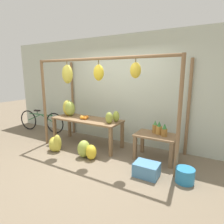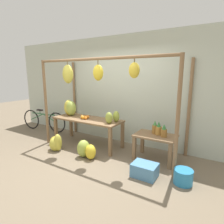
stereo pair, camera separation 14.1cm
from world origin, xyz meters
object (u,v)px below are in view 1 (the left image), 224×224
pineapple_cluster (159,129)px  parked_bicycle (41,121)px  orange_pile (84,117)px  blue_bucket (185,175)px  fruit_crate_white (147,169)px  papaya_pile (112,117)px  banana_pile_ground_right (87,150)px  banana_pile_ground_left (55,144)px  banana_pile_on_table (69,109)px

pineapple_cluster → parked_bicycle: (-3.86, 0.13, -0.34)m
orange_pile → blue_bucket: bearing=-11.0°
fruit_crate_white → papaya_pile: papaya_pile is taller
pineapple_cluster → banana_pile_ground_right: bearing=-152.4°
banana_pile_ground_left → fruit_crate_white: 2.29m
banana_pile_on_table → parked_bicycle: (-1.38, 0.17, -0.56)m
banana_pile_ground_right → papaya_pile: size_ratio=1.45×
banana_pile_ground_right → parked_bicycle: (-2.47, 0.86, 0.16)m
banana_pile_on_table → fruit_crate_white: 2.72m
banana_pile_on_table → pineapple_cluster: 2.50m
banana_pile_ground_right → fruit_crate_white: banana_pile_ground_right is taller
blue_bucket → papaya_pile: (-1.73, 0.53, 0.71)m
banana_pile_ground_left → papaya_pile: size_ratio=1.16×
pineapple_cluster → papaya_pile: 1.10m
fruit_crate_white → papaya_pile: bearing=149.0°
pineapple_cluster → banana_pile_ground_right: 1.65m
papaya_pile → banana_pile_ground_left: bearing=-151.0°
pineapple_cluster → blue_bucket: size_ratio=1.11×
banana_pile_on_table → banana_pile_ground_right: bearing=-32.1°
parked_bicycle → banana_pile_ground_left: bearing=-30.2°
fruit_crate_white → blue_bucket: blue_bucket is taller
orange_pile → banana_pile_ground_right: orange_pile is taller
orange_pile → banana_pile_ground_left: orange_pile is taller
pineapple_cluster → blue_bucket: pineapple_cluster is taller
banana_pile_on_table → pineapple_cluster: (2.49, 0.04, -0.22)m
orange_pile → banana_pile_ground_left: bearing=-122.9°
papaya_pile → banana_pile_on_table: bearing=176.6°
papaya_pile → banana_pile_ground_right: bearing=-117.2°
pineapple_cluster → papaya_pile: size_ratio=0.97×
pineapple_cluster → banana_pile_ground_left: 2.47m
banana_pile_on_table → fruit_crate_white: (2.50, -0.74, -0.78)m
fruit_crate_white → parked_bicycle: 3.99m
blue_bucket → papaya_pile: bearing=163.0°
banana_pile_ground_right → parked_bicycle: bearing=160.9°
papaya_pile → orange_pile: bearing=-177.1°
blue_bucket → papaya_pile: papaya_pile is taller
pineapple_cluster → blue_bucket: bearing=-45.1°
orange_pile → parked_bicycle: bearing=171.6°
orange_pile → banana_pile_ground_right: 0.94m
blue_bucket → parked_bicycle: 4.59m
pineapple_cluster → banana_pile_ground_right: (-1.39, -0.73, -0.50)m
banana_pile_on_table → papaya_pile: size_ratio=1.35×
pineapple_cluster → fruit_crate_white: pineapple_cluster is taller
banana_pile_on_table → parked_bicycle: bearing=173.0°
orange_pile → papaya_pile: papaya_pile is taller
pineapple_cluster → banana_pile_ground_left: (-2.28, -0.79, -0.51)m
banana_pile_ground_right → orange_pile: bearing=131.0°
banana_pile_ground_left → banana_pile_ground_right: size_ratio=0.80×
pineapple_cluster → banana_pile_ground_left: size_ratio=0.83×
orange_pile → banana_pile_ground_left: 0.94m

